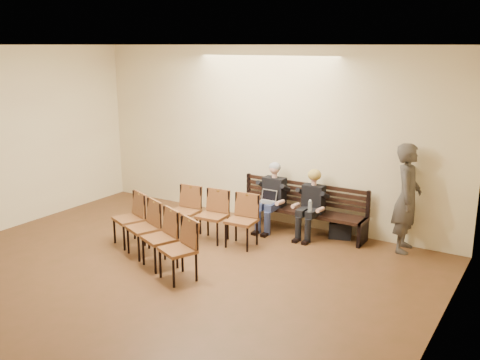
# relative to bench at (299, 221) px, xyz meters

# --- Properties ---
(ground) EXTENTS (10.00, 10.00, 0.00)m
(ground) POSITION_rel_bench_xyz_m (-0.94, -4.65, -0.23)
(ground) COLOR brown
(ground) RESTS_ON ground
(room_walls) EXTENTS (8.02, 10.01, 3.51)m
(room_walls) POSITION_rel_bench_xyz_m (-0.94, -3.86, 2.31)
(room_walls) COLOR beige
(room_walls) RESTS_ON ground
(bench) EXTENTS (2.60, 0.90, 0.45)m
(bench) POSITION_rel_bench_xyz_m (0.00, 0.00, 0.00)
(bench) COLOR black
(bench) RESTS_ON ground
(seated_man) EXTENTS (0.53, 0.73, 1.27)m
(seated_man) POSITION_rel_bench_xyz_m (-0.54, -0.12, 0.41)
(seated_man) COLOR black
(seated_man) RESTS_ON ground
(seated_woman) EXTENTS (0.50, 0.69, 1.15)m
(seated_woman) POSITION_rel_bench_xyz_m (0.29, -0.12, 0.35)
(seated_woman) COLOR black
(seated_woman) RESTS_ON ground
(laptop) EXTENTS (0.32, 0.25, 0.23)m
(laptop) POSITION_rel_bench_xyz_m (-0.56, -0.33, 0.34)
(laptop) COLOR silver
(laptop) RESTS_ON bench
(water_bottle) EXTENTS (0.09, 0.09, 0.24)m
(water_bottle) POSITION_rel_bench_xyz_m (0.40, -0.42, 0.34)
(water_bottle) COLOR silver
(water_bottle) RESTS_ON bench
(bag) EXTENTS (0.47, 0.39, 0.30)m
(bag) POSITION_rel_bench_xyz_m (0.80, 0.10, -0.08)
(bag) COLOR black
(bag) RESTS_ON ground
(passerby) EXTENTS (0.62, 0.86, 2.19)m
(passerby) POSITION_rel_bench_xyz_m (1.97, 0.10, 0.87)
(passerby) COLOR #3C3631
(passerby) RESTS_ON ground
(chair_row_front) EXTENTS (2.32, 1.38, 0.95)m
(chair_row_front) POSITION_rel_bench_xyz_m (-1.48, -2.57, 0.25)
(chair_row_front) COLOR brown
(chair_row_front) RESTS_ON ground
(chair_row_back) EXTENTS (1.72, 0.63, 0.94)m
(chair_row_back) POSITION_rel_bench_xyz_m (-1.14, -1.28, 0.25)
(chair_row_back) COLOR brown
(chair_row_back) RESTS_ON ground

